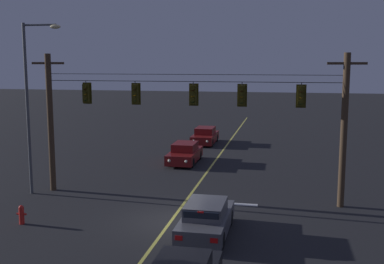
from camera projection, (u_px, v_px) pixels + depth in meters
name	position (u px, v px, depth m)	size (l,w,h in m)	color
ground_plane	(172.00, 220.00, 20.90)	(180.00, 180.00, 0.00)	black
lane_centre_stripe	(207.00, 171.00, 30.17)	(0.14, 60.00, 0.01)	#D1C64C
stop_bar_paint	(223.00, 203.00, 23.39)	(3.40, 0.36, 0.01)	silver
signal_span_assembly	(188.00, 124.00, 23.78)	(16.89, 0.32, 7.38)	#423021
traffic_light_leftmost	(86.00, 93.00, 24.61)	(0.48, 0.41, 1.22)	black
traffic_light_left_inner	(135.00, 94.00, 24.08)	(0.48, 0.41, 1.22)	black
traffic_light_centre	(193.00, 95.00, 23.49)	(0.48, 0.41, 1.22)	black
traffic_light_right_inner	(242.00, 95.00, 23.02)	(0.48, 0.41, 1.22)	black
traffic_light_rightmost	(301.00, 96.00, 22.46)	(0.48, 0.41, 1.22)	black
car_waiting_near_lane	(206.00, 219.00, 19.08)	(1.80, 4.33, 1.39)	#4C4C51
car_oncoming_lead	(185.00, 153.00, 32.71)	(1.80, 4.42, 1.39)	maroon
car_oncoming_trailing	(205.00, 136.00, 40.38)	(1.80, 4.42, 1.39)	maroon
street_lamp_corner	(32.00, 94.00, 24.32)	(2.11, 0.30, 8.91)	#4C4F54
fire_hydrant	(22.00, 214.00, 20.34)	(0.44, 0.22, 0.84)	red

